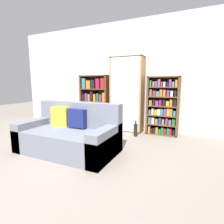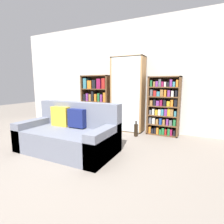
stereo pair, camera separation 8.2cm
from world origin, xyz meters
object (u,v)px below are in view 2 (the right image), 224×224
(couch, at_px, (69,135))
(bookshelf_left, at_px, (97,102))
(bookshelf_right, at_px, (164,107))
(wine_bottle, at_px, (136,130))
(display_cabinet, at_px, (128,95))

(couch, xyz_separation_m, bookshelf_left, (-0.48, 1.73, 0.39))
(bookshelf_left, relative_size, bookshelf_right, 1.04)
(wine_bottle, bearing_deg, bookshelf_left, 161.71)
(couch, height_order, display_cabinet, display_cabinet)
(wine_bottle, bearing_deg, couch, -121.26)
(bookshelf_right, bearing_deg, bookshelf_left, 179.99)
(display_cabinet, height_order, wine_bottle, display_cabinet)
(bookshelf_left, relative_size, display_cabinet, 0.77)
(couch, bearing_deg, display_cabinet, 75.66)
(display_cabinet, bearing_deg, bookshelf_right, 1.09)
(bookshelf_left, bearing_deg, display_cabinet, -1.05)
(display_cabinet, distance_m, bookshelf_right, 0.90)
(couch, xyz_separation_m, bookshelf_right, (1.30, 1.73, 0.36))
(bookshelf_left, bearing_deg, couch, -74.60)
(bookshelf_right, xyz_separation_m, wine_bottle, (-0.51, -0.42, -0.50))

